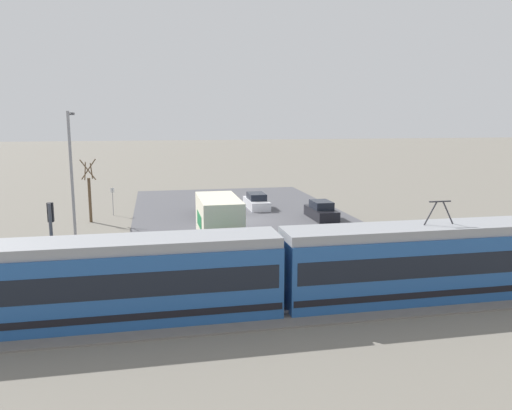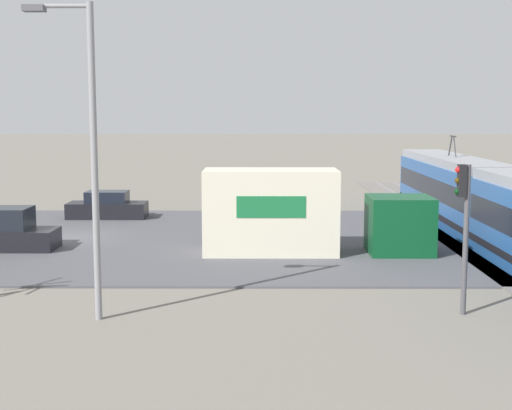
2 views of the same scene
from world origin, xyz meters
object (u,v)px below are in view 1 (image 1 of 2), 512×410
object	(u,v)px
street_tree	(90,194)
pickup_truck	(210,208)
sedan_car_0	(256,202)
no_parking_sign	(113,199)
box_truck	(222,232)
sedan_car_1	(321,211)
street_lamp_near_crossing	(72,168)
traffic_light_pole	(52,234)
light_rail_tram	(281,271)

from	to	relation	value
street_tree	pickup_truck	bearing A→B (deg)	-178.17
sedan_car_0	no_parking_sign	world-z (taller)	no_parking_sign
street_tree	box_truck	bearing A→B (deg)	125.15
sedan_car_0	no_parking_sign	distance (m)	13.27
street_tree	no_parking_sign	world-z (taller)	street_tree
street_tree	sedan_car_0	bearing A→B (deg)	-167.07
box_truck	sedan_car_0	world-z (taller)	box_truck
sedan_car_1	street_tree	size ratio (longest dim) A/B	0.83
street_tree	street_lamp_near_crossing	bearing A→B (deg)	87.49
sedan_car_0	pickup_truck	bearing A→B (deg)	-147.50
traffic_light_pole	street_lamp_near_crossing	world-z (taller)	street_lamp_near_crossing
box_truck	street_tree	xyz separation A→B (m)	(9.25, -13.14, 0.68)
street_lamp_near_crossing	no_parking_sign	bearing A→B (deg)	-101.77
box_truck	street_lamp_near_crossing	xyz separation A→B (m)	(9.53, -6.68, 3.45)
pickup_truck	traffic_light_pole	bearing A→B (deg)	61.25
sedan_car_1	no_parking_sign	size ratio (longest dim) A/B	1.77
sedan_car_0	street_tree	world-z (taller)	street_tree
street_tree	street_lamp_near_crossing	world-z (taller)	street_lamp_near_crossing
street_tree	no_parking_sign	xyz separation A→B (m)	(-1.61, -2.64, -0.90)
box_truck	traffic_light_pole	bearing A→B (deg)	25.26
sedan_car_0	street_lamp_near_crossing	world-z (taller)	street_lamp_near_crossing
sedan_car_1	traffic_light_pole	xyz separation A→B (m)	(18.96, 14.62, 2.25)
traffic_light_pole	street_tree	xyz separation A→B (m)	(0.28, -17.37, -0.56)
light_rail_tram	sedan_car_0	bearing A→B (deg)	-99.18
box_truck	pickup_truck	bearing A→B (deg)	-93.13
light_rail_tram	box_truck	size ratio (longest dim) A/B	3.18
traffic_light_pole	street_lamp_near_crossing	xyz separation A→B (m)	(0.56, -10.91, 2.21)
traffic_light_pole	no_parking_sign	world-z (taller)	traffic_light_pole
box_truck	pickup_truck	distance (m)	13.51
traffic_light_pole	box_truck	bearing A→B (deg)	-154.74
traffic_light_pole	street_lamp_near_crossing	size ratio (longest dim) A/B	0.50
sedan_car_0	traffic_light_pole	bearing A→B (deg)	-125.00
traffic_light_pole	no_parking_sign	xyz separation A→B (m)	(-1.33, -20.01, -1.46)
box_truck	sedan_car_1	size ratio (longest dim) A/B	2.18
sedan_car_0	street_tree	size ratio (longest dim) A/B	0.91
light_rail_tram	sedan_car_1	distance (m)	20.95
pickup_truck	street_tree	xyz separation A→B (m)	(9.99, 0.32, 1.63)
light_rail_tram	pickup_truck	xyz separation A→B (m)	(0.76, -22.20, -1.02)
sedan_car_1	traffic_light_pole	bearing A→B (deg)	-142.37
sedan_car_0	no_parking_sign	xyz separation A→B (m)	(13.22, 0.77, 0.83)
box_truck	traffic_light_pole	world-z (taller)	traffic_light_pole
street_tree	no_parking_sign	size ratio (longest dim) A/B	2.13
street_tree	sedan_car_1	bearing A→B (deg)	171.84
pickup_truck	sedan_car_1	distance (m)	9.75
light_rail_tram	sedan_car_0	size ratio (longest dim) A/B	6.38
traffic_light_pole	pickup_truck	bearing A→B (deg)	-118.75
sedan_car_1	traffic_light_pole	world-z (taller)	traffic_light_pole
street_lamp_near_crossing	traffic_light_pole	bearing A→B (deg)	92.95
traffic_light_pole	no_parking_sign	size ratio (longest dim) A/B	1.82
sedan_car_0	street_tree	distance (m)	15.31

